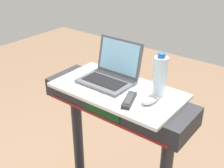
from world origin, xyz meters
TOP-DOWN VIEW (x-y plane):
  - desk_board at (0.00, 0.70)m, footprint 0.73×0.39m
  - laptop at (-0.09, 0.76)m, footprint 0.30×0.26m
  - computer_mouse at (0.22, 0.68)m, footprint 0.08×0.11m
  - water_bottle at (0.21, 0.79)m, footprint 0.07×0.07m
  - tv_remote at (0.13, 0.62)m, footprint 0.10×0.17m

SIDE VIEW (x-z plane):
  - desk_board at x=0.00m, z-range 1.10..1.12m
  - tv_remote at x=0.13m, z-range 1.12..1.14m
  - computer_mouse at x=0.22m, z-range 1.12..1.16m
  - laptop at x=-0.09m, z-range 1.06..1.28m
  - water_bottle at x=0.21m, z-range 1.11..1.35m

